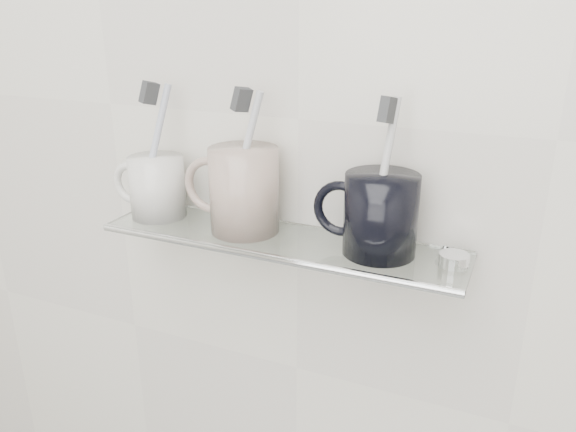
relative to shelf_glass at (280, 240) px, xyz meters
The scene contains 18 objects.
wall_back 0.17m from the shelf_glass, 90.00° to the left, with size 2.50×2.50×0.00m, color silver.
shelf_glass is the anchor object (origin of this frame).
shelf_rail 0.06m from the shelf_glass, 90.00° to the right, with size 0.01×0.01×0.50m, color silver.
bracket_left 0.22m from the shelf_glass, 167.38° to the left, with size 0.02×0.02×0.03m, color silver.
bracket_right 0.22m from the shelf_glass, 12.62° to the left, with size 0.02×0.02×0.03m, color silver.
mug_left 0.21m from the shelf_glass, behind, with size 0.08×0.08×0.09m, color white.
mug_left_handle 0.25m from the shelf_glass, behind, with size 0.07×0.07×0.01m, color white.
toothbrush_left 0.23m from the shelf_glass, behind, with size 0.01×0.01×0.19m, color #AAB5D1.
bristles_left 0.27m from the shelf_glass, behind, with size 0.01×0.02×0.03m, color #323435.
mug_center 0.08m from the shelf_glass, behind, with size 0.09×0.09×0.12m, color silver.
mug_center_handle 0.13m from the shelf_glass, behind, with size 0.08×0.08×0.01m, color silver.
toothbrush_center 0.12m from the shelf_glass, behind, with size 0.01×0.01×0.19m, color silver.
bristles_center 0.19m from the shelf_glass, behind, with size 0.01×0.02×0.03m, color #323435.
mug_right 0.15m from the shelf_glass, ahead, with size 0.09×0.09×0.10m, color black.
mug_right_handle 0.10m from the shelf_glass, ahead, with size 0.07×0.07×0.01m, color black.
toothbrush_right 0.17m from the shelf_glass, ahead, with size 0.01×0.01×0.19m, color beige.
bristles_right 0.23m from the shelf_glass, ahead, with size 0.01×0.02×0.03m, color #323435.
chrome_cap 0.23m from the shelf_glass, ahead, with size 0.04×0.04×0.02m, color silver.
Camera 1 is at (0.29, 0.40, 1.39)m, focal length 35.00 mm.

